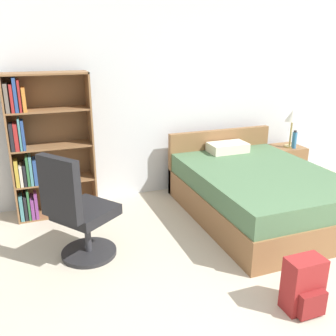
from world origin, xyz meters
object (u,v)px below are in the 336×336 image
(table_lamp, at_px, (292,118))
(water_bottle, at_px, (294,140))
(nightstand, at_px, (285,164))
(bookshelf, at_px, (41,149))
(office_chair, at_px, (78,213))
(bed, at_px, (256,191))
(backpack_red, at_px, (304,286))

(table_lamp, bearing_deg, water_bottle, -76.61)
(nightstand, relative_size, water_bottle, 2.10)
(bookshelf, xyz_separation_m, table_lamp, (3.34, -0.10, 0.13))
(office_chair, bearing_deg, nightstand, 18.87)
(bed, bearing_deg, nightstand, 38.14)
(bookshelf, relative_size, table_lamp, 3.13)
(bookshelf, distance_m, backpack_red, 3.04)
(bookshelf, height_order, nightstand, bookshelf)
(nightstand, height_order, table_lamp, table_lamp)
(bookshelf, height_order, office_chair, bookshelf)
(bed, height_order, office_chair, office_chair)
(bookshelf, relative_size, bed, 0.80)
(bed, distance_m, nightstand, 1.29)
(office_chair, height_order, nightstand, office_chair)
(table_lamp, bearing_deg, bookshelf, 178.24)
(bed, bearing_deg, bookshelf, 159.50)
(bed, distance_m, office_chair, 2.10)
(bed, bearing_deg, table_lamp, 36.67)
(office_chair, relative_size, table_lamp, 2.02)
(bookshelf, bearing_deg, nightstand, -1.16)
(nightstand, bearing_deg, office_chair, -161.13)
(bed, height_order, water_bottle, bed)
(water_bottle, xyz_separation_m, backpack_red, (-1.62, -2.25, -0.44))
(bed, height_order, nightstand, bed)
(water_bottle, bearing_deg, nightstand, 103.25)
(table_lamp, relative_size, backpack_red, 1.20)
(bed, relative_size, nightstand, 3.88)
(office_chair, bearing_deg, water_bottle, 16.98)
(bookshelf, xyz_separation_m, nightstand, (3.33, -0.07, -0.54))
(bookshelf, distance_m, table_lamp, 3.34)
(bookshelf, xyz_separation_m, backpack_red, (1.73, -2.43, -0.60))
(office_chair, distance_m, water_bottle, 3.26)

